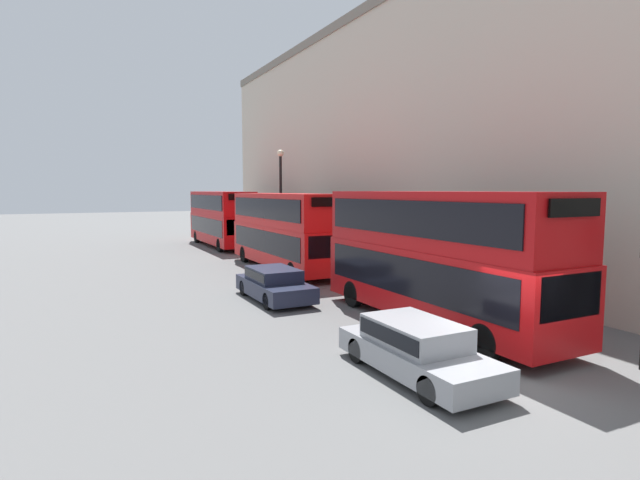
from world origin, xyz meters
name	(u,v)px	position (x,y,z in m)	size (l,w,h in m)	color
ground_plane	(507,378)	(0.00, 0.00, 0.00)	(200.00, 200.00, 0.00)	#5B5B5B
bus_leading	(436,252)	(1.60, 4.57, 2.43)	(2.59, 10.02, 4.42)	#B20C0F
bus_second_in_queue	(285,228)	(1.60, 17.49, 2.36)	(2.59, 10.76, 4.28)	red
bus_third_in_queue	(221,216)	(1.60, 30.55, 2.40)	(2.59, 10.53, 4.35)	#B20C0F
car_dark_sedan	(416,347)	(-1.80, 1.15, 0.71)	(1.80, 4.54, 1.32)	gray
car_hatchback	(274,283)	(-1.80, 10.48, 0.69)	(1.88, 4.47, 1.30)	#1E2338
street_lamp	(281,192)	(3.28, 22.14, 4.32)	(0.44, 0.44, 7.07)	black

